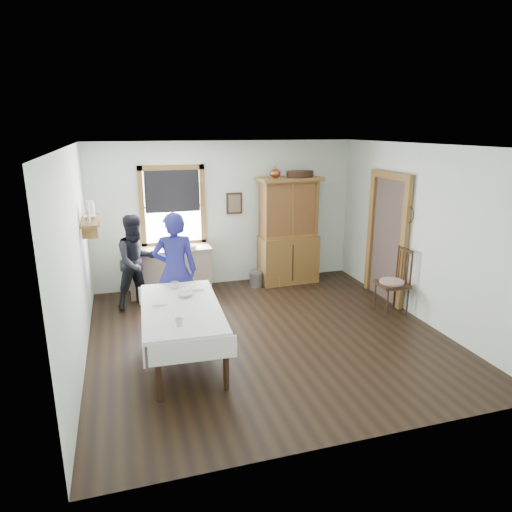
% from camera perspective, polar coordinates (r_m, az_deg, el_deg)
% --- Properties ---
extents(room, '(5.01, 5.01, 2.70)m').
position_cam_1_polar(room, '(6.32, 1.42, 1.33)').
color(room, black).
rests_on(room, ground).
extents(window, '(1.18, 0.07, 1.48)m').
position_cam_1_polar(window, '(8.43, -10.38, 6.66)').
color(window, white).
rests_on(window, room).
extents(doorway, '(0.09, 1.14, 2.22)m').
position_cam_1_polar(doorway, '(8.17, 16.12, 2.66)').
color(doorway, '#4D3E37').
rests_on(doorway, room).
extents(wall_shelf, '(0.24, 1.00, 0.44)m').
position_cam_1_polar(wall_shelf, '(7.49, -20.00, 4.41)').
color(wall_shelf, brown).
rests_on(wall_shelf, room).
extents(framed_picture, '(0.30, 0.04, 0.40)m').
position_cam_1_polar(framed_picture, '(8.64, -2.72, 6.59)').
color(framed_picture, '#362012').
rests_on(framed_picture, room).
extents(rug_beater, '(0.01, 0.27, 0.27)m').
position_cam_1_polar(rug_beater, '(7.61, 18.62, 5.82)').
color(rug_beater, black).
rests_on(rug_beater, room).
extents(work_counter, '(1.48, 0.56, 0.85)m').
position_cam_1_polar(work_counter, '(8.43, -10.70, -1.79)').
color(work_counter, tan).
rests_on(work_counter, room).
extents(china_hutch, '(1.22, 0.62, 2.04)m').
position_cam_1_polar(china_hutch, '(8.75, 4.10, 3.14)').
color(china_hutch, brown).
rests_on(china_hutch, room).
extents(dining_table, '(1.09, 1.94, 0.76)m').
position_cam_1_polar(dining_table, '(6.00, -9.20, -9.56)').
color(dining_table, white).
rests_on(dining_table, room).
extents(spindle_chair, '(0.54, 0.54, 1.08)m').
position_cam_1_polar(spindle_chair, '(7.68, 16.70, -3.00)').
color(spindle_chair, '#362012').
rests_on(spindle_chair, room).
extents(pail, '(0.27, 0.27, 0.28)m').
position_cam_1_polar(pail, '(8.70, 0.02, -2.93)').
color(pail, gray).
rests_on(pail, room).
extents(wicker_basket, '(0.39, 0.29, 0.22)m').
position_cam_1_polar(wicker_basket, '(8.85, 3.66, -2.82)').
color(wicker_basket, '#A6754B').
rests_on(wicker_basket, room).
extents(woman_blue, '(0.64, 0.46, 1.64)m').
position_cam_1_polar(woman_blue, '(6.86, -10.04, -2.37)').
color(woman_blue, navy).
rests_on(woman_blue, room).
extents(figure_dark, '(0.87, 0.79, 1.46)m').
position_cam_1_polar(figure_dark, '(7.81, -14.62, -1.09)').
color(figure_dark, black).
rests_on(figure_dark, room).
extents(table_cup_a, '(0.13, 0.13, 0.10)m').
position_cam_1_polar(table_cup_a, '(6.47, -10.09, -3.61)').
color(table_cup_a, silver).
rests_on(table_cup_a, dining_table).
extents(table_cup_b, '(0.09, 0.09, 0.09)m').
position_cam_1_polar(table_cup_b, '(5.28, -9.61, -8.15)').
color(table_cup_b, silver).
rests_on(table_cup_b, dining_table).
extents(table_bowl, '(0.24, 0.24, 0.06)m').
position_cam_1_polar(table_bowl, '(6.16, -8.82, -4.75)').
color(table_bowl, silver).
rests_on(table_bowl, dining_table).
extents(counter_book, '(0.19, 0.24, 0.02)m').
position_cam_1_polar(counter_book, '(8.17, -14.43, 0.61)').
color(counter_book, brown).
rests_on(counter_book, work_counter).
extents(counter_bowl, '(0.20, 0.20, 0.06)m').
position_cam_1_polar(counter_bowl, '(8.21, -7.99, 1.15)').
color(counter_bowl, silver).
rests_on(counter_bowl, work_counter).
extents(shelf_bowl, '(0.22, 0.22, 0.05)m').
position_cam_1_polar(shelf_bowl, '(7.50, -20.01, 4.60)').
color(shelf_bowl, silver).
rests_on(shelf_bowl, wall_shelf).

